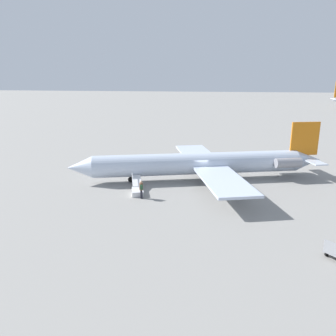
# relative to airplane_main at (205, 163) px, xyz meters

# --- Properties ---
(ground_plane) EXTENTS (600.00, 600.00, 0.00)m
(ground_plane) POSITION_rel_airplane_main_xyz_m (0.84, 0.30, -1.90)
(ground_plane) COLOR gray
(airplane_main) EXTENTS (28.18, 22.00, 6.36)m
(airplane_main) POSITION_rel_airplane_main_xyz_m (0.00, 0.00, 0.00)
(airplane_main) COLOR silver
(airplane_main) RESTS_ON ground
(boarding_stairs) EXTENTS (2.33, 4.12, 1.62)m
(boarding_stairs) POSITION_rel_airplane_main_xyz_m (6.13, 6.21, -1.54)
(boarding_stairs) COLOR silver
(boarding_stairs) RESTS_ON ground
(passenger) EXTENTS (0.43, 0.57, 1.74)m
(passenger) POSITION_rel_airplane_main_xyz_m (5.29, 7.61, -0.90)
(passenger) COLOR #23232D
(passenger) RESTS_ON ground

